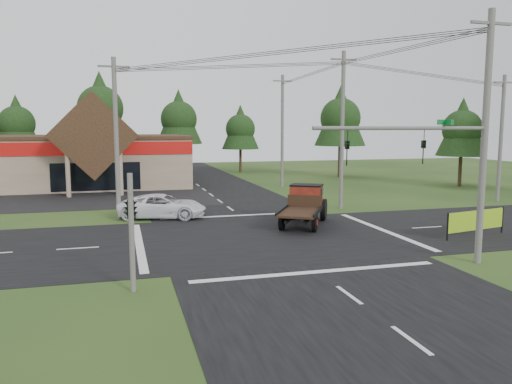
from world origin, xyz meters
name	(u,v)px	position (x,y,z in m)	size (l,w,h in m)	color
ground	(269,237)	(0.00, 0.00, 0.00)	(120.00, 120.00, 0.00)	#224017
road_ns	(269,237)	(0.00, 0.00, 0.01)	(12.00, 120.00, 0.02)	black
road_ew	(269,237)	(0.00, 0.00, 0.01)	(120.00, 12.00, 0.02)	black
parking_apron	(46,199)	(-14.00, 19.00, 0.01)	(28.00, 14.00, 0.02)	black
cvs_building	(41,159)	(-15.70, 29.57, 2.78)	(30.40, 18.20, 9.19)	gray
traffic_signal_mast	(450,165)	(5.82, -7.50, 4.43)	(8.12, 0.24, 7.00)	#595651
traffic_signal_corner	(130,197)	(-7.50, -7.32, 3.52)	(0.53, 2.48, 4.40)	#595651
utility_pole_nr	(485,136)	(7.50, -7.50, 5.64)	(2.00, 0.30, 11.00)	#595651
utility_pole_nw	(116,137)	(-8.00, 8.00, 5.39)	(2.00, 0.30, 10.50)	#595651
utility_pole_ne	(342,129)	(8.00, 8.00, 5.89)	(2.00, 0.30, 11.50)	#595651
utility_pole_far	(501,137)	(22.00, 8.00, 5.24)	(2.00, 0.30, 10.20)	#595651
utility_pole_n	(282,130)	(8.00, 22.00, 5.74)	(2.00, 0.30, 11.20)	#595651
tree_row_b	(17,122)	(-20.00, 42.00, 6.70)	(5.60, 5.60, 10.10)	#332316
tree_row_c	(100,106)	(-10.00, 41.00, 8.72)	(7.28, 7.28, 13.13)	#332316
tree_row_d	(179,117)	(0.00, 42.00, 7.38)	(6.16, 6.16, 11.11)	#332316
tree_row_e	(240,127)	(8.00, 40.00, 6.03)	(5.04, 5.04, 9.09)	#332316
tree_side_ne	(340,116)	(18.00, 30.00, 7.38)	(6.16, 6.16, 11.11)	#332316
tree_side_e_near	(462,127)	(26.00, 18.00, 6.03)	(5.04, 5.04, 9.09)	#332316
antique_flatbed_truck	(303,206)	(2.99, 2.61, 1.24)	(2.26, 5.93, 2.48)	#630E0E
roadside_banner	(476,223)	(11.09, -2.91, 0.77)	(4.49, 0.13, 1.53)	#7FB317
white_pickup	(163,206)	(-5.17, 7.58, 0.80)	(2.66, 5.77, 1.60)	white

